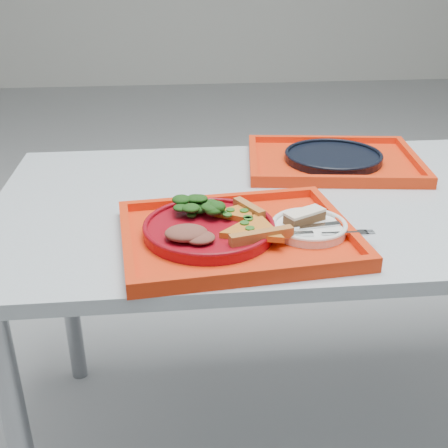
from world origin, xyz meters
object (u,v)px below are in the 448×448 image
(dessert_bar, at_px, (305,216))
(tray_far, at_px, (333,163))
(tray_main, at_px, (237,238))
(navy_plate, at_px, (333,158))
(dinner_plate, at_px, (209,230))

(dessert_bar, bearing_deg, tray_far, 38.73)
(tray_main, bearing_deg, dessert_bar, 2.21)
(tray_far, bearing_deg, dessert_bar, -105.98)
(tray_main, distance_m, tray_far, 0.52)
(tray_far, distance_m, dessert_bar, 0.44)
(navy_plate, distance_m, dessert_bar, 0.44)
(navy_plate, xyz_separation_m, dessert_bar, (-0.17, -0.40, 0.02))
(tray_main, bearing_deg, dinner_plate, 164.05)
(tray_far, height_order, dessert_bar, dessert_bar)
(dinner_plate, bearing_deg, tray_main, -10.30)
(tray_far, height_order, navy_plate, navy_plate)
(tray_far, xyz_separation_m, dinner_plate, (-0.37, -0.41, 0.02))
(dinner_plate, bearing_deg, navy_plate, 48.07)
(tray_far, distance_m, dinner_plate, 0.55)
(tray_far, xyz_separation_m, dessert_bar, (-0.17, -0.40, 0.03))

